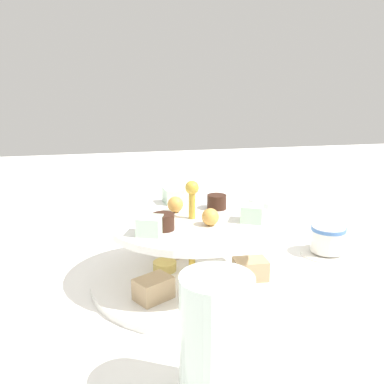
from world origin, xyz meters
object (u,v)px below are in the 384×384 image
water_glass_tall_right (216,340)px  water_glass_short_left (264,217)px  tiered_serving_stand (192,253)px  teacup_with_saucer (328,241)px

water_glass_tall_right → water_glass_short_left: 0.46m
tiered_serving_stand → water_glass_short_left: tiered_serving_stand is taller
tiered_serving_stand → water_glass_tall_right: 0.25m
tiered_serving_stand → teacup_with_saucer: size_ratio=3.32×
water_glass_tall_right → water_glass_short_left: bearing=-116.9°
water_glass_tall_right → teacup_with_saucer: water_glass_tall_right is taller
water_glass_short_left → tiered_serving_stand: bearing=42.9°
tiered_serving_stand → water_glass_short_left: (-0.18, -0.17, -0.01)m
tiered_serving_stand → teacup_with_saucer: bearing=-168.1°
tiered_serving_stand → water_glass_tall_right: size_ratio=2.34×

